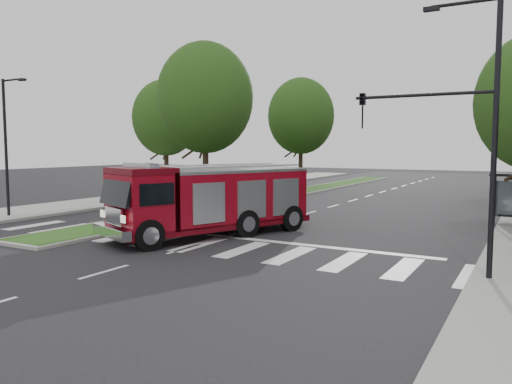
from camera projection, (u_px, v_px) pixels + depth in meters
ground at (239, 233)px, 22.40m from camera, size 140.00×140.00×0.00m
sidewalk_left at (145, 197)px, 38.16m from camera, size 5.00×80.00×0.15m
median at (290, 193)px, 40.95m from camera, size 3.00×50.00×0.15m
tree_median_near at (205, 98)px, 29.93m from camera, size 5.80×5.80×10.16m
tree_median_far at (301, 116)px, 42.11m from camera, size 5.60×5.60×9.72m
tree_left_mid at (166, 118)px, 39.11m from camera, size 5.20×5.20×9.16m
streetlight_right_near at (461, 119)px, 14.25m from camera, size 4.08×0.22×8.00m
streetlight_left_near at (7, 141)px, 26.82m from camera, size 1.90×0.20×7.50m
fire_engine at (211, 200)px, 21.68m from camera, size 6.11×9.73×3.25m
city_bus at (171, 183)px, 36.87m from camera, size 5.16×9.04×2.48m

